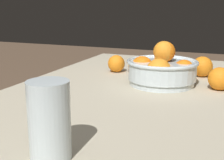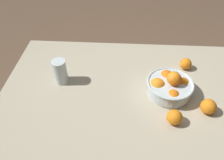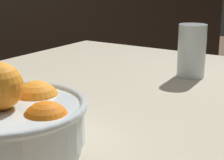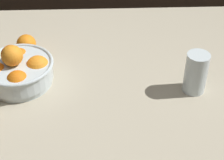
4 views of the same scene
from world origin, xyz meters
TOP-DOWN VIEW (x-y plane):
  - dining_table at (0.00, 0.00)m, footprint 1.47×1.00m
  - fruit_bowl at (-0.18, -0.04)m, footprint 0.24×0.24m
  - juice_glass at (0.41, -0.10)m, footprint 0.08×0.08m
  - orange_loose_aside at (-0.18, 0.15)m, footprint 0.07×0.07m

SIDE VIEW (x-z plane):
  - dining_table at x=0.00m, z-range 0.31..1.08m
  - orange_loose_aside at x=-0.18m, z-range 0.76..0.84m
  - fruit_bowl at x=-0.18m, z-range 0.74..0.89m
  - juice_glass at x=0.41m, z-range 0.76..0.90m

